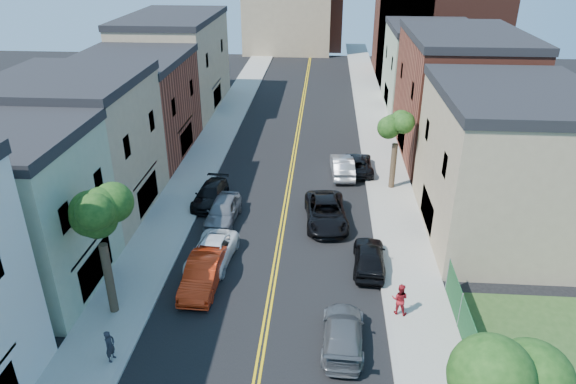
% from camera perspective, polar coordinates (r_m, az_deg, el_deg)
% --- Properties ---
extents(sidewalk_left, '(3.20, 100.00, 0.15)m').
position_cam_1_polar(sidewalk_left, '(51.09, -8.00, 5.88)').
color(sidewalk_left, gray).
rests_on(sidewalk_left, ground).
extents(sidewalk_right, '(3.20, 100.00, 0.15)m').
position_cam_1_polar(sidewalk_right, '(50.27, 9.99, 5.39)').
color(sidewalk_right, gray).
rests_on(sidewalk_right, ground).
extents(curb_left, '(0.30, 100.00, 0.15)m').
position_cam_1_polar(curb_left, '(50.76, -6.06, 5.85)').
color(curb_left, gray).
rests_on(curb_left, ground).
extents(curb_right, '(0.30, 100.00, 0.15)m').
position_cam_1_polar(curb_right, '(50.12, 8.00, 5.47)').
color(curb_right, gray).
rests_on(curb_right, ground).
extents(bldg_left_palegrn, '(9.00, 8.00, 8.50)m').
position_cam_1_polar(bldg_left_palegrn, '(31.21, -28.55, -2.48)').
color(bldg_left_palegrn, gray).
rests_on(bldg_left_palegrn, ground).
extents(bldg_left_tan_near, '(9.00, 10.00, 9.00)m').
position_cam_1_polar(bldg_left_tan_near, '(38.21, -21.96, 4.23)').
color(bldg_left_tan_near, '#998466').
rests_on(bldg_left_tan_near, ground).
extents(bldg_left_brick, '(9.00, 12.00, 8.00)m').
position_cam_1_polar(bldg_left_brick, '(47.91, -16.49, 8.64)').
color(bldg_left_brick, brown).
rests_on(bldg_left_brick, ground).
extents(bldg_left_tan_far, '(9.00, 16.00, 9.50)m').
position_cam_1_polar(bldg_left_tan_far, '(60.59, -12.17, 13.37)').
color(bldg_left_tan_far, '#998466').
rests_on(bldg_left_tan_far, ground).
extents(bldg_right_tan, '(9.00, 12.00, 9.00)m').
position_cam_1_polar(bldg_right_tan, '(35.37, 22.64, 2.41)').
color(bldg_right_tan, '#998466').
rests_on(bldg_right_tan, ground).
extents(bldg_right_brick, '(9.00, 14.00, 10.00)m').
position_cam_1_polar(bldg_right_brick, '(47.94, 18.03, 9.70)').
color(bldg_right_brick, brown).
rests_on(bldg_right_brick, ground).
extents(bldg_right_palegrn, '(9.00, 12.00, 8.50)m').
position_cam_1_polar(bldg_right_palegrn, '(61.40, 15.14, 12.74)').
color(bldg_right_palegrn, gray).
rests_on(bldg_right_palegrn, ground).
extents(church, '(16.20, 14.20, 22.60)m').
position_cam_1_polar(church, '(75.89, 15.27, 17.46)').
color(church, '#4C2319').
rests_on(church, ground).
extents(backdrop_left, '(14.00, 8.00, 12.00)m').
position_cam_1_polar(backdrop_left, '(89.84, -0.09, 18.73)').
color(backdrop_left, '#998466').
rests_on(backdrop_left, ground).
extents(backdrop_center, '(10.00, 8.00, 10.00)m').
position_cam_1_polar(backdrop_center, '(93.73, 2.68, 18.39)').
color(backdrop_center, brown).
rests_on(backdrop_center, ground).
extents(fence_right, '(0.04, 15.00, 1.90)m').
position_cam_1_polar(fence_right, '(24.17, 20.63, -18.78)').
color(fence_right, '#143F1E').
rests_on(fence_right, sidewalk_right).
extents(tree_left_mid, '(5.20, 5.20, 9.29)m').
position_cam_1_polar(tree_left_mid, '(25.78, -20.29, -0.72)').
color(tree_left_mid, '#36251B').
rests_on(tree_left_mid, sidewalk_left).
extents(tree_right_corner, '(5.80, 5.80, 10.35)m').
position_cam_1_polar(tree_right_corner, '(15.82, 23.72, -16.75)').
color(tree_right_corner, '#36251B').
rests_on(tree_right_corner, sidewalk_right).
extents(tree_right_far, '(4.40, 4.40, 8.03)m').
position_cam_1_polar(tree_right_far, '(39.05, 11.91, 8.02)').
color(tree_right_far, '#36251B').
rests_on(tree_right_far, sidewalk_right).
extents(red_sedan, '(1.85, 4.99, 1.63)m').
position_cam_1_polar(red_sedan, '(29.49, -9.25, -8.78)').
color(red_sedan, red).
rests_on(red_sedan, ground).
extents(white_pickup, '(2.77, 5.19, 1.39)m').
position_cam_1_polar(white_pickup, '(31.40, -8.33, -6.61)').
color(white_pickup, silver).
rests_on(white_pickup, ground).
extents(grey_car_left, '(2.15, 4.86, 1.63)m').
position_cam_1_polar(grey_car_left, '(35.67, -7.10, -2.03)').
color(grey_car_left, slate).
rests_on(grey_car_left, ground).
extents(black_car_left, '(2.30, 4.86, 1.37)m').
position_cam_1_polar(black_car_left, '(38.32, -8.48, -0.26)').
color(black_car_left, black).
rests_on(black_car_left, ground).
extents(grey_car_right, '(2.14, 4.89, 1.40)m').
position_cam_1_polar(grey_car_right, '(25.64, 6.01, -15.06)').
color(grey_car_right, '#4F5256').
rests_on(grey_car_right, ground).
extents(black_car_right, '(2.03, 4.62, 1.55)m').
position_cam_1_polar(black_car_right, '(30.95, 8.86, -7.00)').
color(black_car_right, black).
rests_on(black_car_right, ground).
extents(silver_car_right, '(2.03, 4.94, 1.59)m').
position_cam_1_polar(silver_car_right, '(42.58, 5.94, 2.84)').
color(silver_car_right, '#96979D').
rests_on(silver_car_right, ground).
extents(dark_car_right_far, '(2.33, 4.92, 1.36)m').
position_cam_1_polar(dark_car_right_far, '(43.49, 7.67, 3.08)').
color(dark_car_right_far, black).
rests_on(dark_car_right_far, ground).
extents(black_suv_lane, '(3.17, 6.04, 1.62)m').
position_cam_1_polar(black_suv_lane, '(35.30, 4.16, -2.21)').
color(black_suv_lane, black).
rests_on(black_suv_lane, ground).
extents(pedestrian_left, '(0.49, 0.65, 1.60)m').
position_cam_1_polar(pedestrian_left, '(25.78, -18.84, -15.60)').
color(pedestrian_left, '#222229').
rests_on(pedestrian_left, sidewalk_left).
extents(pedestrian_right, '(0.99, 0.86, 1.75)m').
position_cam_1_polar(pedestrian_right, '(27.56, 12.09, -11.34)').
color(pedestrian_right, maroon).
rests_on(pedestrian_right, sidewalk_right).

